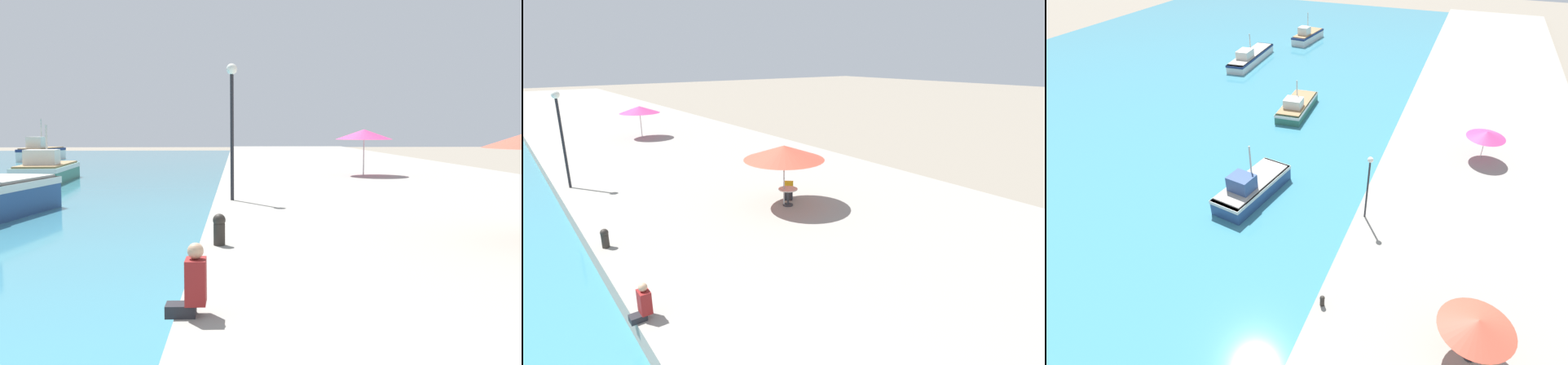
{
  "view_description": "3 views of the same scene",
  "coord_description": "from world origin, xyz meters",
  "views": [
    {
      "loc": [
        0.8,
        -2.95,
        2.99
      ],
      "look_at": [
        1.5,
        14.29,
        1.43
      ],
      "focal_mm": 40.0,
      "sensor_mm": 36.0,
      "label": 1
    },
    {
      "loc": [
        -1.97,
        -4.45,
        6.68
      ],
      "look_at": [
        7.52,
        8.61,
        1.63
      ],
      "focal_mm": 28.0,
      "sensor_mm": 36.0,
      "label": 2
    },
    {
      "loc": [
        4.66,
        -4.03,
        17.82
      ],
      "look_at": [
        -4.0,
        18.0,
        1.23
      ],
      "focal_mm": 28.0,
      "sensor_mm": 36.0,
      "label": 3
    }
  ],
  "objects": [
    {
      "name": "cafe_table",
      "position": [
        7.63,
        8.48,
        1.16
      ],
      "size": [
        0.8,
        0.8,
        0.74
      ],
      "color": "#333338",
      "rests_on": "quay_promenade"
    },
    {
      "name": "lamppost",
      "position": [
        0.63,
        16.57,
        3.72
      ],
      "size": [
        0.36,
        0.36,
        4.56
      ],
      "color": "#232328",
      "rests_on": "quay_promenade"
    },
    {
      "name": "mooring_bollard",
      "position": [
        0.42,
        8.85,
        0.98
      ],
      "size": [
        0.26,
        0.26,
        0.65
      ],
      "color": "#2D2823",
      "rests_on": "quay_promenade"
    },
    {
      "name": "cafe_chair_left",
      "position": [
        8.09,
        9.05,
        0.95
      ],
      "size": [
        0.58,
        0.59,
        0.91
      ],
      "rotation": [
        0.0,
        0.0,
        -0.68
      ],
      "color": "#2D2D33",
      "rests_on": "quay_promenade"
    },
    {
      "name": "cafe_umbrella_pink",
      "position": [
        7.52,
        8.61,
        2.91
      ],
      "size": [
        3.33,
        3.33,
        2.57
      ],
      "color": "#B7B7B7",
      "rests_on": "quay_promenade"
    },
    {
      "name": "quay_promenade",
      "position": [
        8.0,
        37.0,
        0.32
      ],
      "size": [
        16.0,
        90.0,
        0.63
      ],
      "color": "gray",
      "rests_on": "ground_plane"
    },
    {
      "name": "cafe_umbrella_white",
      "position": [
        7.4,
        27.12,
        2.77
      ],
      "size": [
        2.96,
        2.96,
        2.4
      ],
      "color": "#B7B7B7",
      "rests_on": "quay_promenade"
    },
    {
      "name": "person_at_quay",
      "position": [
        0.23,
        4.29,
        1.04
      ],
      "size": [
        0.51,
        0.36,
        0.94
      ],
      "color": "#232328",
      "rests_on": "quay_promenade"
    }
  ]
}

